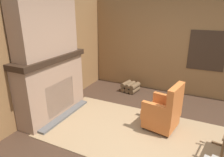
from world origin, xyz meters
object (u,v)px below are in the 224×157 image
firewood_stack (130,87)px  storage_case (53,51)px  oil_lamp_vase (37,53)px  armchair (164,113)px

firewood_stack → storage_case: storage_case is taller
oil_lamp_vase → storage_case: oil_lamp_vase is taller
armchair → oil_lamp_vase: (-2.38, -0.72, 1.10)m
oil_lamp_vase → storage_case: size_ratio=1.21×
armchair → storage_case: (-2.38, -0.28, 1.06)m
firewood_stack → oil_lamp_vase: 2.82m
firewood_stack → armchair: bearing=-50.2°
armchair → storage_case: bearing=17.0°
armchair → storage_case: 2.62m
firewood_stack → storage_case: 2.47m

